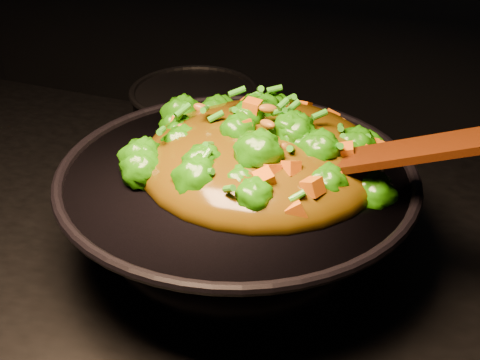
% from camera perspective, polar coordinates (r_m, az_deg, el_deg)
% --- Properties ---
extents(wok, '(0.56, 0.56, 0.12)m').
position_cam_1_polar(wok, '(0.83, -0.25, -2.93)').
color(wok, black).
rests_on(wok, stovetop).
extents(stir_fry, '(0.38, 0.38, 0.10)m').
position_cam_1_polar(stir_fry, '(0.79, 1.92, 4.51)').
color(stir_fry, '#237808').
rests_on(stir_fry, wok).
extents(spatula, '(0.32, 0.06, 0.13)m').
position_cam_1_polar(spatula, '(0.74, 12.69, 2.15)').
color(spatula, '#3D1205').
rests_on(spatula, wok).
extents(back_pot, '(0.21, 0.21, 0.11)m').
position_cam_1_polar(back_pot, '(1.07, -3.85, 5.11)').
color(back_pot, black).
rests_on(back_pot, stovetop).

